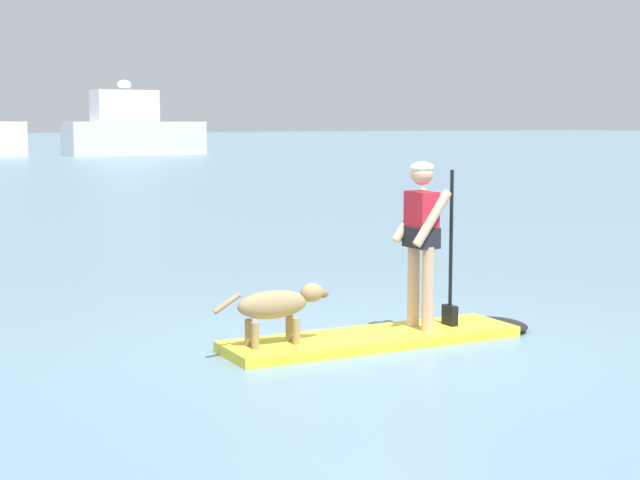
{
  "coord_description": "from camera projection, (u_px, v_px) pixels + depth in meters",
  "views": [
    {
      "loc": [
        -5.02,
        -7.68,
        2.11
      ],
      "look_at": [
        0.0,
        1.0,
        0.9
      ],
      "focal_mm": 54.75,
      "sensor_mm": 36.0,
      "label": 1
    }
  ],
  "objects": [
    {
      "name": "ground_plane",
      "position": [
        372.0,
        344.0,
        9.34
      ],
      "size": [
        400.0,
        400.0,
        0.0
      ],
      "primitive_type": "plane",
      "color": "slate"
    },
    {
      "name": "paddleboard",
      "position": [
        392.0,
        336.0,
        9.44
      ],
      "size": [
        3.26,
        0.93,
        0.1
      ],
      "color": "yellow",
      "rests_on": "ground_plane"
    },
    {
      "name": "person_paddler",
      "position": [
        423.0,
        232.0,
        9.47
      ],
      "size": [
        0.62,
        0.49,
        1.63
      ],
      "color": "tan",
      "rests_on": "paddleboard"
    },
    {
      "name": "dog",
      "position": [
        278.0,
        305.0,
        8.84
      ],
      "size": [
        1.15,
        0.26,
        0.54
      ],
      "color": "#997A51",
      "rests_on": "paddleboard"
    },
    {
      "name": "moored_boat_outer",
      "position": [
        133.0,
        130.0,
        63.58
      ],
      "size": [
        9.26,
        2.88,
        4.86
      ],
      "color": "silver",
      "rests_on": "ground_plane"
    }
  ]
}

